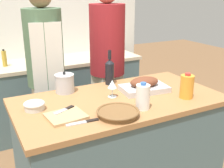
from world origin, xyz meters
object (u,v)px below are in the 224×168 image
at_px(wicker_basket, 118,113).
at_px(stock_pot, 65,83).
at_px(wine_glass_left, 112,85).
at_px(knife_chef, 84,122).
at_px(condiment_bottle_short, 43,58).
at_px(knife_paring, 65,110).
at_px(person_cook_guest, 107,61).
at_px(mixing_bowl, 34,106).
at_px(wine_bottle_green, 110,71).
at_px(cutting_board, 66,116).
at_px(roasting_pan, 144,86).
at_px(milk_jug, 143,97).
at_px(person_cook_aproned, 46,71).
at_px(condiment_bottle_tall, 4,59).
at_px(juice_jug, 187,86).

xyz_separation_m(wicker_basket, stock_pot, (-0.16, 0.60, 0.05)).
distance_m(wicker_basket, wine_glass_left, 0.36).
distance_m(knife_chef, condiment_bottle_short, 1.63).
distance_m(wicker_basket, knife_paring, 0.37).
bearing_deg(knife_chef, stock_pot, 82.60).
xyz_separation_m(stock_pot, person_cook_guest, (0.64, 0.50, -0.00)).
xyz_separation_m(mixing_bowl, knife_chef, (0.23, -0.34, -0.03)).
bearing_deg(wine_bottle_green, cutting_board, -140.14).
bearing_deg(roasting_pan, milk_jug, -125.55).
xyz_separation_m(wine_glass_left, person_cook_aproned, (-0.32, 0.74, -0.04)).
xyz_separation_m(wine_glass_left, condiment_bottle_short, (-0.20, 1.31, -0.04)).
height_order(wine_bottle_green, person_cook_guest, person_cook_guest).
distance_m(stock_pot, wine_bottle_green, 0.42).
bearing_deg(mixing_bowl, stock_pot, 38.33).
height_order(knife_chef, person_cook_aproned, person_cook_aproned).
bearing_deg(wine_bottle_green, condiment_bottle_tall, 121.38).
height_order(wicker_basket, mixing_bowl, mixing_bowl).
bearing_deg(wine_glass_left, wine_bottle_green, 66.37).
xyz_separation_m(cutting_board, person_cook_aproned, (0.12, 0.92, 0.05)).
distance_m(roasting_pan, person_cook_aproned, 0.96).
relative_size(cutting_board, condiment_bottle_tall, 1.33).
distance_m(mixing_bowl, wine_bottle_green, 0.77).
distance_m(wicker_basket, condiment_bottle_tall, 1.86).
bearing_deg(stock_pot, person_cook_aproned, 93.52).
distance_m(mixing_bowl, condiment_bottle_tall, 1.44).
xyz_separation_m(juice_jug, knife_chef, (-0.87, -0.03, -0.09)).
relative_size(mixing_bowl, knife_chef, 0.68).
bearing_deg(cutting_board, mixing_bowl, 124.97).
bearing_deg(roasting_pan, mixing_bowl, 177.51).
bearing_deg(cutting_board, stock_pot, 71.93).
distance_m(wicker_basket, mixing_bowl, 0.59).
distance_m(juice_jug, person_cook_aproned, 1.31).
relative_size(wine_bottle_green, knife_paring, 1.83).
bearing_deg(stock_pot, person_cook_guest, 37.99).
distance_m(wicker_basket, milk_jug, 0.22).
bearing_deg(wicker_basket, stock_pot, 105.15).
distance_m(stock_pot, mixing_bowl, 0.39).
xyz_separation_m(condiment_bottle_tall, condiment_bottle_short, (0.39, -0.16, -0.00)).
relative_size(cutting_board, condiment_bottle_short, 1.33).
xyz_separation_m(wicker_basket, person_cook_aproned, (-0.19, 1.06, 0.04)).
distance_m(wine_glass_left, knife_paring, 0.44).
distance_m(mixing_bowl, knife_paring, 0.22).
height_order(roasting_pan, person_cook_guest, person_cook_guest).
relative_size(knife_chef, knife_paring, 1.30).
relative_size(stock_pot, condiment_bottle_tall, 0.89).
xyz_separation_m(wicker_basket, person_cook_guest, (0.48, 1.10, 0.05)).
height_order(wicker_basket, juice_jug, juice_jug).
xyz_separation_m(stock_pot, condiment_bottle_tall, (-0.30, 1.20, -0.01)).
height_order(juice_jug, milk_jug, juice_jug).
bearing_deg(mixing_bowl, knife_chef, -56.58).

